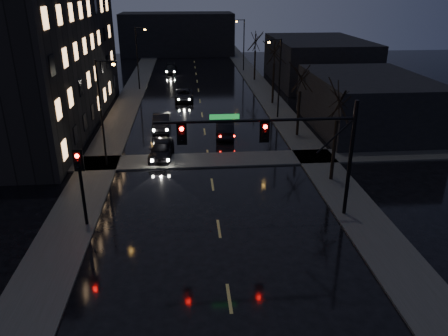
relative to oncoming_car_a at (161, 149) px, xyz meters
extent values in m
plane|color=black|center=(3.72, -19.43, -0.73)|extent=(160.00, 160.00, 0.00)
cube|color=#2D2D2B|center=(-4.78, 15.57, -0.67)|extent=(3.00, 140.00, 0.12)
cube|color=#2D2D2B|center=(12.22, 15.57, -0.67)|extent=(3.00, 140.00, 0.12)
cube|color=#2D2D2B|center=(3.72, -0.93, -0.67)|extent=(40.00, 3.00, 0.12)
cube|color=black|center=(-12.78, 10.57, 5.27)|extent=(12.00, 30.00, 12.00)
cube|color=black|center=(19.22, 6.57, 1.77)|extent=(10.00, 14.00, 5.00)
cube|color=black|center=(20.72, 28.57, 2.27)|extent=(12.00, 18.00, 6.00)
cube|color=black|center=(0.72, 58.57, 3.27)|extent=(22.00, 10.00, 8.00)
cylinder|color=black|center=(11.32, -10.43, 2.77)|extent=(0.22, 0.22, 7.00)
cylinder|color=black|center=(5.82, -10.43, 5.27)|extent=(11.00, 0.16, 0.16)
cylinder|color=black|center=(10.32, -10.43, 4.27)|extent=(2.05, 0.10, 2.05)
cube|color=#0C591E|center=(4.12, -10.43, 5.52)|extent=(1.60, 0.04, 0.28)
cube|color=black|center=(1.82, -10.43, 4.62)|extent=(0.35, 0.28, 1.05)
sphere|color=#FF0705|center=(1.82, -10.59, 4.95)|extent=(0.22, 0.22, 0.22)
cube|color=black|center=(6.32, -10.43, 4.62)|extent=(0.35, 0.28, 1.05)
sphere|color=#FF0705|center=(6.32, -10.59, 4.95)|extent=(0.22, 0.22, 0.22)
cylinder|color=black|center=(-3.78, -10.43, 1.47)|extent=(0.18, 0.18, 4.40)
cube|color=black|center=(-3.78, -10.43, 3.27)|extent=(0.35, 0.28, 1.05)
sphere|color=#FF0705|center=(-3.78, -10.59, 3.60)|extent=(0.22, 0.22, 0.22)
cylinder|color=black|center=(12.12, -5.43, 1.47)|extent=(0.24, 0.24, 4.40)
cylinder|color=black|center=(12.12, 4.57, 1.34)|extent=(0.24, 0.24, 4.12)
cylinder|color=black|center=(12.12, 16.57, 1.61)|extent=(0.24, 0.24, 4.68)
cylinder|color=black|center=(12.12, 30.57, 1.42)|extent=(0.24, 0.24, 4.29)
cylinder|color=black|center=(-4.08, -1.43, 3.27)|extent=(0.16, 0.16, 8.00)
cylinder|color=black|center=(-3.48, -1.43, 7.17)|extent=(1.20, 0.10, 0.10)
cube|color=black|center=(-2.88, -1.43, 7.07)|extent=(0.50, 0.25, 0.15)
sphere|color=#FFA332|center=(-2.88, -1.43, 6.97)|extent=(0.28, 0.28, 0.28)
cylinder|color=black|center=(-4.08, 25.57, 3.27)|extent=(0.16, 0.16, 8.00)
cylinder|color=black|center=(-3.48, 25.57, 7.17)|extent=(1.20, 0.10, 0.10)
cube|color=black|center=(-2.88, 25.57, 7.07)|extent=(0.50, 0.25, 0.15)
sphere|color=#FFA332|center=(-2.88, 25.57, 6.97)|extent=(0.28, 0.28, 0.28)
cylinder|color=black|center=(11.52, 10.57, 3.27)|extent=(0.16, 0.16, 8.00)
cylinder|color=black|center=(10.92, 10.57, 7.17)|extent=(1.20, 0.10, 0.10)
cube|color=black|center=(10.32, 10.57, 7.07)|extent=(0.50, 0.25, 0.15)
sphere|color=#FFA332|center=(10.32, 10.57, 6.97)|extent=(0.28, 0.28, 0.28)
cylinder|color=black|center=(11.52, 38.57, 3.27)|extent=(0.16, 0.16, 8.00)
cylinder|color=black|center=(10.92, 38.57, 7.17)|extent=(1.20, 0.10, 0.10)
cube|color=black|center=(10.32, 38.57, 7.07)|extent=(0.50, 0.25, 0.15)
sphere|color=#FFA332|center=(10.32, 38.57, 6.97)|extent=(0.28, 0.28, 0.28)
imported|color=black|center=(0.00, 0.00, 0.00)|extent=(2.15, 4.42, 1.45)
imported|color=black|center=(-0.35, 7.56, 0.01)|extent=(1.60, 4.49, 1.48)
imported|color=black|center=(1.81, 19.13, -0.07)|extent=(2.22, 4.75, 1.32)
imported|color=black|center=(-0.22, 37.29, -0.06)|extent=(1.86, 4.57, 1.32)
imported|color=black|center=(5.52, 5.09, 0.03)|extent=(1.94, 4.70, 1.51)
camera|label=1|loc=(2.16, -32.84, 11.90)|focal=35.00mm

